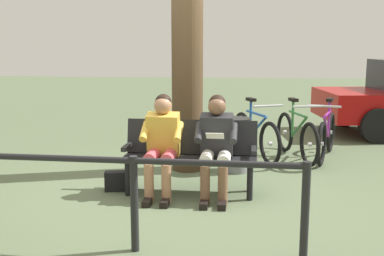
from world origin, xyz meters
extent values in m
plane|color=#566647|center=(0.00, 0.00, 0.00)|extent=(40.00, 40.00, 0.00)
cube|color=black|center=(-0.13, -0.01, 0.42)|extent=(1.61, 0.49, 0.05)
cube|color=black|center=(-0.13, -0.20, 0.66)|extent=(1.60, 0.18, 0.42)
cube|color=black|center=(-0.89, 0.01, 0.56)|extent=(0.07, 0.40, 0.05)
cube|color=black|center=(0.63, -0.04, 0.56)|extent=(0.07, 0.40, 0.05)
cylinder|color=black|center=(-0.84, 0.18, 0.20)|extent=(0.07, 0.07, 0.40)
cylinder|color=black|center=(0.60, 0.14, 0.20)|extent=(0.07, 0.07, 0.40)
cylinder|color=black|center=(-0.85, -0.16, 0.20)|extent=(0.07, 0.07, 0.40)
cylinder|color=black|center=(0.59, -0.20, 0.20)|extent=(0.07, 0.07, 0.40)
cube|color=#262628|center=(-0.45, -0.02, 0.71)|extent=(0.39, 0.32, 0.55)
sphere|color=brown|center=(-0.45, 0.00, 1.06)|extent=(0.21, 0.21, 0.21)
sphere|color=black|center=(-0.45, -0.03, 1.10)|extent=(0.20, 0.20, 0.20)
cylinder|color=white|center=(-0.54, 0.18, 0.49)|extent=(0.16, 0.40, 0.15)
cylinder|color=brown|center=(-0.54, 0.38, 0.23)|extent=(0.11, 0.11, 0.45)
cube|color=black|center=(-0.54, 0.48, 0.04)|extent=(0.10, 0.22, 0.07)
cylinder|color=#262628|center=(-0.65, 0.10, 0.77)|extent=(0.10, 0.31, 0.23)
cylinder|color=white|center=(-0.34, 0.17, 0.49)|extent=(0.16, 0.40, 0.15)
cylinder|color=brown|center=(-0.34, 0.37, 0.23)|extent=(0.11, 0.11, 0.45)
cube|color=black|center=(-0.34, 0.47, 0.04)|extent=(0.10, 0.22, 0.07)
cylinder|color=#262628|center=(-0.25, 0.09, 0.77)|extent=(0.10, 0.31, 0.23)
cube|color=silver|center=(-0.44, 0.28, 0.77)|extent=(0.20, 0.13, 0.09)
cube|color=gold|center=(0.19, -0.04, 0.71)|extent=(0.39, 0.32, 0.55)
sphere|color=#A87554|center=(0.19, -0.02, 1.06)|extent=(0.21, 0.21, 0.21)
sphere|color=black|center=(0.19, -0.05, 1.10)|extent=(0.20, 0.20, 0.20)
cylinder|color=#D84C59|center=(0.10, 0.16, 0.49)|extent=(0.16, 0.40, 0.15)
cylinder|color=#A87554|center=(0.10, 0.36, 0.23)|extent=(0.11, 0.11, 0.45)
cube|color=black|center=(0.10, 0.46, 0.04)|extent=(0.10, 0.22, 0.07)
cylinder|color=gold|center=(-0.01, 0.08, 0.77)|extent=(0.10, 0.31, 0.23)
cylinder|color=#D84C59|center=(0.30, 0.15, 0.49)|extent=(0.16, 0.40, 0.15)
cylinder|color=#A87554|center=(0.30, 0.35, 0.23)|extent=(0.11, 0.11, 0.45)
cube|color=black|center=(0.30, 0.45, 0.04)|extent=(0.10, 0.22, 0.07)
cylinder|color=gold|center=(0.39, 0.07, 0.77)|extent=(0.10, 0.31, 0.23)
cube|color=black|center=(0.77, -0.04, 0.12)|extent=(0.32, 0.19, 0.24)
cylinder|color=#4C3823|center=(0.01, -1.13, 1.64)|extent=(0.44, 0.44, 3.29)
cylinder|color=slate|center=(-0.68, -1.09, 0.37)|extent=(0.39, 0.39, 0.73)
cylinder|color=black|center=(-0.68, -1.09, 0.75)|extent=(0.41, 0.41, 0.03)
torus|color=black|center=(-1.94, -1.50, 0.33)|extent=(0.26, 0.65, 0.66)
cylinder|color=silver|center=(-1.94, -1.50, 0.33)|extent=(0.07, 0.07, 0.06)
torus|color=black|center=(-2.26, -2.47, 0.33)|extent=(0.26, 0.65, 0.66)
cylinder|color=silver|center=(-2.26, -2.47, 0.33)|extent=(0.07, 0.07, 0.06)
cylinder|color=#8C268C|center=(-2.10, -1.99, 0.71)|extent=(0.23, 0.61, 0.04)
cylinder|color=#8C268C|center=(-2.07, -1.91, 0.51)|extent=(0.22, 0.58, 0.43)
cylinder|color=#8C268C|center=(-2.15, -2.16, 0.63)|extent=(0.04, 0.04, 0.55)
cube|color=black|center=(-2.15, -2.16, 0.91)|extent=(0.15, 0.24, 0.05)
cylinder|color=#B2B2B7|center=(-1.97, -1.60, 0.88)|extent=(0.47, 0.18, 0.03)
torus|color=black|center=(-1.76, -1.45, 0.33)|extent=(0.23, 0.65, 0.66)
cylinder|color=silver|center=(-1.76, -1.45, 0.33)|extent=(0.06, 0.07, 0.06)
torus|color=black|center=(-1.50, -2.43, 0.33)|extent=(0.23, 0.65, 0.66)
cylinder|color=silver|center=(-1.50, -2.43, 0.33)|extent=(0.06, 0.07, 0.06)
cylinder|color=#337238|center=(-1.63, -1.94, 0.71)|extent=(0.20, 0.62, 0.04)
cylinder|color=#337238|center=(-1.65, -1.86, 0.51)|extent=(0.19, 0.59, 0.43)
cylinder|color=#337238|center=(-1.58, -2.12, 0.63)|extent=(0.04, 0.04, 0.55)
cube|color=black|center=(-1.58, -2.12, 0.91)|extent=(0.14, 0.24, 0.05)
cylinder|color=#B2B2B7|center=(-1.73, -1.55, 0.88)|extent=(0.47, 0.15, 0.03)
torus|color=black|center=(-1.18, -1.45, 0.33)|extent=(0.32, 0.63, 0.66)
cylinder|color=silver|center=(-1.18, -1.45, 0.33)|extent=(0.07, 0.07, 0.06)
torus|color=black|center=(-0.78, -2.39, 0.33)|extent=(0.32, 0.63, 0.66)
cylinder|color=silver|center=(-0.78, -2.39, 0.33)|extent=(0.07, 0.07, 0.06)
cylinder|color=#1E519E|center=(-0.98, -1.92, 0.71)|extent=(0.29, 0.60, 0.04)
cylinder|color=#1E519E|center=(-1.01, -1.85, 0.51)|extent=(0.27, 0.56, 0.43)
cylinder|color=#1E519E|center=(-0.91, -2.09, 0.63)|extent=(0.04, 0.04, 0.55)
cube|color=black|center=(-0.91, -2.09, 0.91)|extent=(0.17, 0.24, 0.05)
cylinder|color=#B2B2B7|center=(-1.14, -1.55, 0.88)|extent=(0.45, 0.22, 0.03)
cylinder|color=black|center=(-1.25, 1.70, 0.42)|extent=(0.07, 0.07, 0.85)
cylinder|color=black|center=(0.19, 1.64, 0.42)|extent=(0.07, 0.07, 0.85)
cylinder|color=black|center=(0.19, 1.64, 0.81)|extent=(2.88, 0.17, 0.06)
cylinder|color=black|center=(-3.24, -3.27, 0.32)|extent=(0.66, 0.29, 0.64)
cylinder|color=black|center=(-3.03, -5.06, 0.32)|extent=(0.66, 0.29, 0.64)
camera|label=1|loc=(-0.66, 5.49, 1.79)|focal=44.45mm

